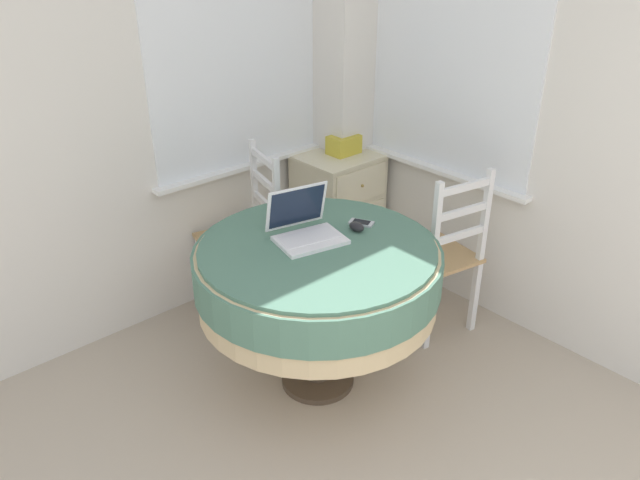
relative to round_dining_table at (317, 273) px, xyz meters
name	(u,v)px	position (x,y,z in m)	size (l,w,h in m)	color
corner_room_shell	(385,129)	(0.27, -0.12, 0.65)	(4.51, 5.16, 2.55)	silver
round_dining_table	(317,273)	(0.00, 0.00, 0.00)	(1.12, 1.12, 0.77)	#4C3D2D
laptop	(305,228)	(0.01, 0.10, 0.19)	(0.35, 0.33, 0.23)	white
computer_mouse	(357,227)	(0.24, -0.01, 0.16)	(0.05, 0.08, 0.04)	black
cell_phone	(361,223)	(0.31, 0.03, 0.15)	(0.10, 0.13, 0.01)	#B2B7BC
dining_chair_near_back_window	(245,237)	(0.16, 0.80, -0.17)	(0.50, 0.48, 0.96)	tan
dining_chair_near_right_window	(439,256)	(0.81, -0.08, -0.17)	(0.45, 0.48, 0.96)	tan
corner_cabinet	(338,211)	(0.90, 0.82, -0.24)	(0.50, 0.44, 0.76)	beige
storage_box	(344,145)	(0.94, 0.81, 0.19)	(0.19, 0.13, 0.11)	gold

